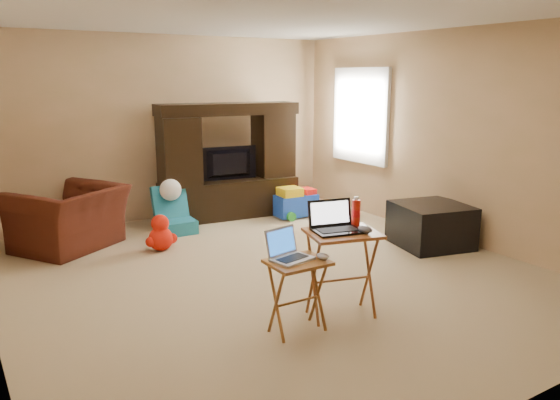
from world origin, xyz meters
TOP-DOWN VIEW (x-y plane):
  - floor at (0.00, 0.00)m, footprint 5.50×5.50m
  - ceiling at (0.00, 0.00)m, footprint 5.50×5.50m
  - wall_back at (0.00, 2.75)m, footprint 5.00×0.00m
  - wall_front at (0.00, -2.75)m, footprint 5.00×0.00m
  - wall_right at (2.50, 0.00)m, footprint 0.00×5.50m
  - window_pane at (2.48, 1.55)m, footprint 0.00×1.20m
  - window_frame at (2.46, 1.55)m, footprint 0.06×1.14m
  - entertainment_center at (0.70, 2.26)m, footprint 1.99×0.69m
  - television at (0.70, 2.21)m, footprint 0.82×0.22m
  - recliner at (-1.51, 1.93)m, footprint 1.44×1.40m
  - child_rocker at (-0.25, 1.89)m, footprint 0.47×0.53m
  - plush_toy at (-0.67, 1.30)m, footprint 0.38×0.32m
  - push_toy at (1.49, 1.74)m, footprint 0.62×0.46m
  - ottoman at (2.08, -0.21)m, footprint 0.93×0.93m
  - tray_table_left at (-0.48, -1.22)m, footprint 0.45×0.36m
  - tray_table_right at (-0.01, -1.17)m, footprint 0.65×0.58m
  - laptop_left at (-0.51, -1.19)m, footprint 0.35×0.31m
  - laptop_right at (-0.05, -1.15)m, footprint 0.44×0.38m
  - mouse_left at (-0.30, -1.29)m, footprint 0.09×0.13m
  - mouse_right at (0.12, -1.29)m, footprint 0.11×0.16m
  - water_bottle at (0.19, -1.09)m, footprint 0.07×0.07m

SIDE VIEW (x-z plane):
  - floor at x=0.00m, z-range 0.00..0.00m
  - plush_toy at x=-0.67m, z-range 0.00..0.43m
  - push_toy at x=1.49m, z-range 0.00..0.45m
  - ottoman at x=2.08m, z-range 0.00..0.50m
  - tray_table_left at x=-0.48m, z-range 0.00..0.58m
  - child_rocker at x=-0.25m, z-range 0.00..0.60m
  - recliner at x=-1.51m, z-range 0.00..0.71m
  - tray_table_right at x=-0.01m, z-range 0.00..0.73m
  - mouse_left at x=-0.30m, z-range 0.58..0.63m
  - laptop_left at x=-0.51m, z-range 0.58..0.82m
  - mouse_right at x=0.12m, z-range 0.73..0.79m
  - television at x=0.70m, z-range 0.53..1.00m
  - entertainment_center at x=0.70m, z-range 0.00..1.59m
  - water_bottle at x=0.19m, z-range 0.73..0.95m
  - laptop_right at x=-0.05m, z-range 0.73..0.97m
  - wall_back at x=0.00m, z-range -1.25..3.75m
  - wall_front at x=0.00m, z-range -1.25..3.75m
  - wall_right at x=2.50m, z-range -1.50..4.00m
  - window_pane at x=2.48m, z-range 0.80..2.00m
  - window_frame at x=2.46m, z-range 0.73..2.07m
  - ceiling at x=0.00m, z-range 2.50..2.50m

